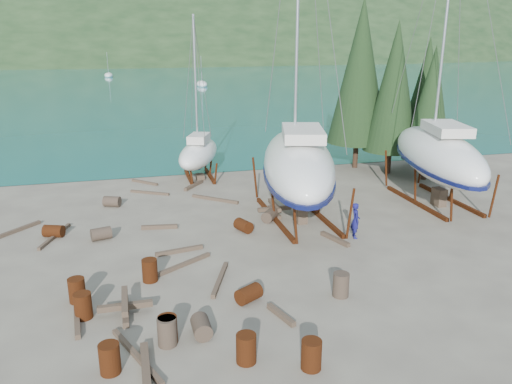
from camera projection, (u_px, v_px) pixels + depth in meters
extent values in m
plane|color=#61584C|center=(255.00, 267.00, 20.09)|extent=(600.00, 600.00, 0.00)
plane|color=#19797D|center=(129.00, 53.00, 311.46)|extent=(700.00, 700.00, 0.00)
ellipsoid|color=black|center=(129.00, 53.00, 316.08)|extent=(800.00, 360.00, 110.00)
cube|color=beige|center=(80.00, 57.00, 190.44)|extent=(6.00, 5.00, 4.00)
cube|color=#A54C2D|center=(80.00, 50.00, 189.61)|extent=(6.60, 5.60, 1.60)
cube|color=beige|center=(210.00, 56.00, 202.46)|extent=(6.00, 5.00, 4.00)
cube|color=#A54C2D|center=(210.00, 49.00, 201.64)|extent=(6.60, 5.60, 1.60)
cylinder|color=black|center=(388.00, 162.00, 33.96)|extent=(0.36, 0.36, 1.60)
cone|color=black|center=(394.00, 87.00, 32.49)|extent=(3.60, 3.60, 8.40)
cylinder|color=black|center=(424.00, 169.00, 32.50)|extent=(0.36, 0.36, 1.36)
cone|color=black|center=(431.00, 103.00, 31.25)|extent=(3.06, 3.06, 7.14)
cylinder|color=black|center=(355.00, 155.00, 35.41)|extent=(0.36, 0.36, 1.84)
cone|color=black|center=(360.00, 72.00, 33.72)|extent=(4.14, 4.14, 9.66)
cylinder|color=black|center=(419.00, 157.00, 35.63)|extent=(0.36, 0.36, 1.44)
cone|color=black|center=(425.00, 93.00, 34.30)|extent=(3.24, 3.24, 7.56)
ellipsoid|color=white|center=(202.00, 84.00, 96.38)|extent=(2.00, 5.00, 1.40)
cylinder|color=silver|center=(201.00, 69.00, 95.54)|extent=(0.08, 0.08, 5.00)
ellipsoid|color=white|center=(109.00, 75.00, 119.80)|extent=(2.00, 5.00, 1.40)
cylinder|color=silver|center=(108.00, 63.00, 118.96)|extent=(0.08, 0.08, 5.00)
ellipsoid|color=white|center=(298.00, 163.00, 24.73)|extent=(6.34, 12.10, 2.71)
cube|color=#0D1343|center=(301.00, 184.00, 24.46)|extent=(0.79, 2.08, 1.00)
cube|color=silver|center=(303.00, 133.00, 23.72)|extent=(2.72, 3.85, 0.50)
cube|color=#53290E|center=(274.00, 218.00, 25.27)|extent=(0.18, 6.39, 0.20)
cube|color=#53290E|center=(318.00, 214.00, 25.84)|extent=(0.18, 6.39, 0.20)
cube|color=brown|center=(301.00, 212.00, 24.89)|extent=(0.50, 0.80, 1.05)
ellipsoid|color=white|center=(438.00, 155.00, 27.24)|extent=(5.71, 11.28, 2.56)
cube|color=#0D1343|center=(442.00, 172.00, 26.98)|extent=(0.72, 1.95, 1.00)
cube|color=silver|center=(447.00, 128.00, 26.29)|extent=(2.48, 3.58, 0.50)
cylinder|color=silver|center=(448.00, 1.00, 25.42)|extent=(0.14, 0.14, 13.01)
cube|color=#53290E|center=(415.00, 202.00, 27.76)|extent=(0.18, 5.96, 0.20)
cube|color=#53290E|center=(450.00, 199.00, 28.29)|extent=(0.18, 5.96, 0.20)
cube|color=brown|center=(439.00, 197.00, 27.41)|extent=(0.50, 0.80, 0.98)
ellipsoid|color=white|center=(199.00, 154.00, 32.51)|extent=(4.27, 6.69, 1.65)
cube|color=#0D1343|center=(200.00, 160.00, 32.32)|extent=(0.66, 1.16, 1.00)
cube|color=silver|center=(199.00, 138.00, 31.90)|extent=(1.75, 2.20, 0.50)
cylinder|color=silver|center=(195.00, 79.00, 31.40)|extent=(0.14, 0.14, 7.68)
cube|color=#53290E|center=(189.00, 177.00, 32.79)|extent=(0.18, 3.52, 0.20)
cube|color=#53290E|center=(210.00, 176.00, 33.13)|extent=(0.18, 3.52, 0.20)
cube|color=brown|center=(200.00, 177.00, 32.65)|extent=(0.50, 0.80, 0.32)
imported|color=navy|center=(355.00, 220.00, 22.87)|extent=(0.52, 0.68, 1.67)
cylinder|color=#53290E|center=(83.00, 306.00, 16.33)|extent=(0.58, 0.58, 0.88)
cylinder|color=#2D2823|center=(201.00, 327.00, 15.41)|extent=(0.59, 0.89, 0.58)
cylinder|color=#53290E|center=(54.00, 231.00, 23.08)|extent=(1.02, 0.84, 0.58)
cylinder|color=#53290E|center=(246.00, 348.00, 14.08)|extent=(0.58, 0.58, 0.88)
cylinder|color=#53290E|center=(244.00, 226.00, 23.75)|extent=(0.88, 1.04, 0.58)
cylinder|color=#53290E|center=(311.00, 355.00, 13.81)|extent=(0.58, 0.58, 0.88)
cylinder|color=#53290E|center=(77.00, 290.00, 17.34)|extent=(0.58, 0.58, 0.88)
cylinder|color=#2D2823|center=(112.00, 201.00, 27.28)|extent=(1.03, 0.87, 0.58)
cylinder|color=#53290E|center=(110.00, 358.00, 13.64)|extent=(0.58, 0.58, 0.88)
cylinder|color=#2D2823|center=(270.00, 216.00, 25.11)|extent=(0.99, 1.05, 0.58)
cylinder|color=#53290E|center=(249.00, 294.00, 17.40)|extent=(1.05, 0.95, 0.58)
cylinder|color=#53290E|center=(168.00, 330.00, 14.99)|extent=(0.58, 0.58, 0.88)
cylinder|color=#53290E|center=(150.00, 270.00, 18.83)|extent=(0.58, 0.58, 0.88)
cylinder|color=#2D2823|center=(101.00, 234.00, 22.77)|extent=(1.00, 0.78, 0.58)
cylinder|color=#2D2823|center=(167.00, 332.00, 14.88)|extent=(0.58, 0.58, 0.88)
cylinder|color=#2D2823|center=(341.00, 285.00, 17.73)|extent=(0.58, 0.58, 0.88)
cube|color=brown|center=(150.00, 193.00, 29.58)|extent=(2.22, 1.39, 0.14)
cube|color=brown|center=(335.00, 239.00, 22.68)|extent=(0.77, 1.76, 0.19)
cube|color=brown|center=(137.00, 356.00, 14.35)|extent=(1.40, 3.01, 0.15)
cube|color=brown|center=(179.00, 251.00, 21.46)|extent=(2.08, 0.54, 0.17)
cube|color=brown|center=(220.00, 279.00, 18.91)|extent=(1.14, 2.63, 0.16)
cube|color=brown|center=(194.00, 185.00, 30.97)|extent=(1.41, 1.77, 0.19)
cube|color=brown|center=(281.00, 315.00, 16.46)|extent=(0.61, 1.43, 0.17)
cube|color=brown|center=(159.00, 227.00, 24.14)|extent=(1.74, 0.43, 0.19)
cube|color=brown|center=(145.00, 182.00, 31.72)|extent=(1.59, 1.57, 0.15)
cube|color=brown|center=(215.00, 199.00, 28.36)|extent=(2.37, 2.07, 0.16)
cube|color=brown|center=(183.00, 264.00, 20.16)|extent=(2.42, 1.62, 0.15)
cube|color=brown|center=(77.00, 318.00, 16.25)|extent=(0.40, 2.33, 0.17)
cube|color=brown|center=(55.00, 236.00, 23.06)|extent=(1.13, 2.93, 0.15)
cube|color=brown|center=(146.00, 378.00, 13.35)|extent=(0.23, 3.08, 0.23)
cube|color=brown|center=(19.00, 230.00, 23.83)|extent=(1.77, 1.88, 0.16)
cube|color=brown|center=(126.00, 312.00, 16.64)|extent=(0.20, 1.80, 0.20)
cube|color=brown|center=(125.00, 306.00, 16.58)|extent=(1.80, 0.20, 0.20)
cube|color=brown|center=(125.00, 301.00, 16.52)|extent=(0.20, 1.80, 0.20)
cube|color=brown|center=(274.00, 212.00, 26.15)|extent=(0.20, 1.80, 0.20)
cube|color=brown|center=(274.00, 209.00, 26.09)|extent=(1.80, 0.20, 0.20)
cube|color=brown|center=(275.00, 205.00, 26.03)|extent=(0.20, 1.80, 0.20)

